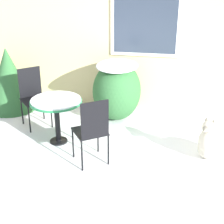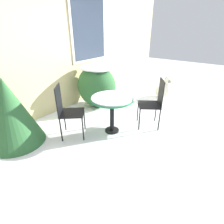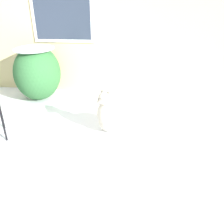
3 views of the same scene
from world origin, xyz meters
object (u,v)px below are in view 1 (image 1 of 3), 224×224
(patio_chair_far_side, at_px, (92,129))
(patio_table, at_px, (56,106))
(dog, at_px, (210,144))
(patio_chair_near_table, at_px, (33,95))

(patio_chair_far_side, bearing_deg, patio_table, -72.02)
(patio_table, bearing_deg, dog, -2.48)
(patio_table, height_order, patio_chair_far_side, patio_chair_far_side)
(dog, bearing_deg, patio_chair_near_table, -162.58)
(patio_chair_near_table, relative_size, patio_chair_far_side, 1.00)
(patio_table, xyz_separation_m, patio_chair_near_table, (-0.62, 0.57, -0.08))
(patio_chair_far_side, xyz_separation_m, dog, (1.66, 0.44, -0.31))
(patio_table, distance_m, dog, 2.38)
(dog, bearing_deg, patio_chair_far_side, -135.03)
(patio_table, height_order, patio_chair_near_table, patio_chair_near_table)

